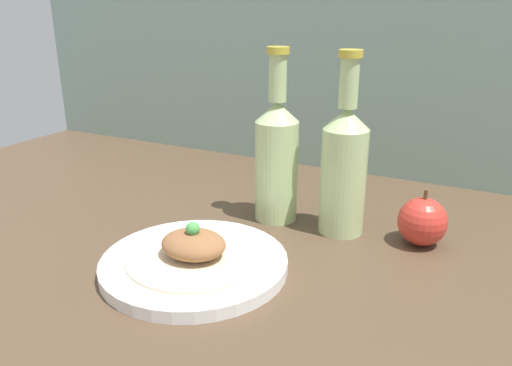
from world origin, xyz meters
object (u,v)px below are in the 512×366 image
object	(u,v)px
plate	(194,262)
apple	(422,221)
cider_bottle_left	(277,156)
cider_bottle_right	(344,166)
plated_food	(194,248)

from	to	relation	value
plate	apple	size ratio (longest dim) A/B	2.92
plate	cider_bottle_left	world-z (taller)	cider_bottle_left
cider_bottle_right	apple	xyz separation A→B (cm)	(13.50, 1.19, -7.96)
plated_food	cider_bottle_right	bearing A→B (deg)	56.63
plated_food	cider_bottle_right	xyz separation A→B (cm)	(15.24, 23.14, 8.47)
plate	cider_bottle_left	distance (cm)	25.68
plated_food	cider_bottle_left	size ratio (longest dim) A/B	0.65
plated_food	apple	xyz separation A→B (cm)	(28.74, 24.33, 0.51)
plate	cider_bottle_right	world-z (taller)	cider_bottle_right
plated_food	plate	bearing A→B (deg)	90.00
cider_bottle_left	cider_bottle_right	size ratio (longest dim) A/B	1.00
plate	apple	bearing A→B (deg)	40.25
plated_food	apple	world-z (taller)	apple
apple	plated_food	bearing A→B (deg)	-139.75
plated_food	apple	size ratio (longest dim) A/B	2.11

